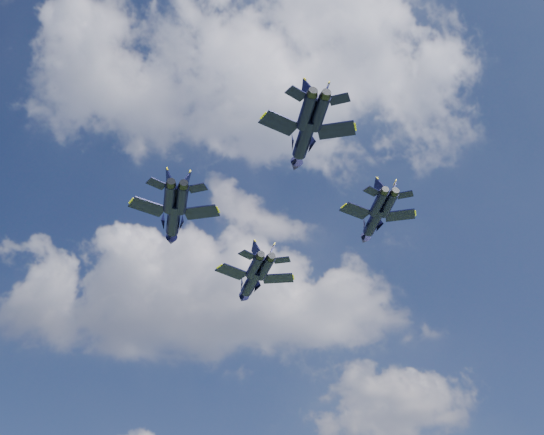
{
  "coord_description": "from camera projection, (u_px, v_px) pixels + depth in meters",
  "views": [
    {
      "loc": [
        -2.7,
        -76.78,
        3.46
      ],
      "look_at": [
        -6.18,
        7.15,
        62.31
      ],
      "focal_mm": 45.0,
      "sensor_mm": 36.0,
      "label": 1
    }
  ],
  "objects": [
    {
      "name": "jet_lead",
      "position": [
        251.0,
        283.0,
        116.55
      ],
      "size": [
        13.06,
        17.87,
        4.21
      ],
      "rotation": [
        0.0,
        0.0,
        0.32
      ],
      "color": "black"
    },
    {
      "name": "jet_left",
      "position": [
        173.0,
        220.0,
        99.91
      ],
      "size": [
        12.93,
        17.21,
        4.05
      ],
      "rotation": [
        0.0,
        0.0,
        0.22
      ],
      "color": "black"
    },
    {
      "name": "jet_right",
      "position": [
        373.0,
        222.0,
        105.89
      ],
      "size": [
        11.85,
        15.74,
        3.71
      ],
      "rotation": [
        0.0,
        0.0,
        0.21
      ],
      "color": "black"
    },
    {
      "name": "jet_slot",
      "position": [
        304.0,
        140.0,
        90.9
      ],
      "size": [
        12.79,
        17.02,
        4.01
      ],
      "rotation": [
        0.0,
        0.0,
        0.22
      ],
      "color": "black"
    }
  ]
}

